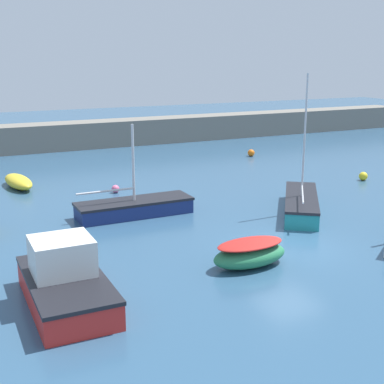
{
  "coord_description": "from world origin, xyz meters",
  "views": [
    {
      "loc": [
        -12.26,
        -16.28,
        7.37
      ],
      "look_at": [
        -0.52,
        7.89,
        0.51
      ],
      "focal_mm": 50.0,
      "sensor_mm": 36.0,
      "label": 1
    }
  ],
  "objects_px": {
    "sailboat_short_mast": "(134,207)",
    "mooring_buoy_orange": "(251,153)",
    "mooring_buoy_yellow": "(363,176)",
    "open_tender_yellow": "(18,182)",
    "cabin_cruiser_white": "(65,281)",
    "sailboat_tall_mast": "(301,204)",
    "rowboat_with_red_cover": "(250,253)",
    "mooring_buoy_pink": "(115,189)"
  },
  "relations": [
    {
      "from": "open_tender_yellow",
      "to": "mooring_buoy_pink",
      "type": "bearing_deg",
      "value": 44.26
    },
    {
      "from": "mooring_buoy_pink",
      "to": "mooring_buoy_orange",
      "type": "xyz_separation_m",
      "value": [
        12.71,
        6.21,
        0.04
      ]
    },
    {
      "from": "sailboat_tall_mast",
      "to": "mooring_buoy_yellow",
      "type": "height_order",
      "value": "sailboat_tall_mast"
    },
    {
      "from": "sailboat_tall_mast",
      "to": "cabin_cruiser_white",
      "type": "bearing_deg",
      "value": 147.46
    },
    {
      "from": "mooring_buoy_yellow",
      "to": "mooring_buoy_orange",
      "type": "bearing_deg",
      "value": 100.55
    },
    {
      "from": "rowboat_with_red_cover",
      "to": "mooring_buoy_yellow",
      "type": "relative_size",
      "value": 5.69
    },
    {
      "from": "cabin_cruiser_white",
      "to": "mooring_buoy_yellow",
      "type": "xyz_separation_m",
      "value": [
        20.17,
        8.78,
        -0.46
      ]
    },
    {
      "from": "mooring_buoy_yellow",
      "to": "mooring_buoy_orange",
      "type": "xyz_separation_m",
      "value": [
        -1.84,
        9.88,
        0.0
      ]
    },
    {
      "from": "rowboat_with_red_cover",
      "to": "mooring_buoy_pink",
      "type": "height_order",
      "value": "rowboat_with_red_cover"
    },
    {
      "from": "sailboat_tall_mast",
      "to": "mooring_buoy_yellow",
      "type": "bearing_deg",
      "value": -26.34
    },
    {
      "from": "cabin_cruiser_white",
      "to": "mooring_buoy_yellow",
      "type": "height_order",
      "value": "cabin_cruiser_white"
    },
    {
      "from": "open_tender_yellow",
      "to": "mooring_buoy_orange",
      "type": "bearing_deg",
      "value": 90.28
    },
    {
      "from": "cabin_cruiser_white",
      "to": "sailboat_tall_mast",
      "type": "bearing_deg",
      "value": 111.6
    },
    {
      "from": "open_tender_yellow",
      "to": "mooring_buoy_orange",
      "type": "height_order",
      "value": "open_tender_yellow"
    },
    {
      "from": "mooring_buoy_yellow",
      "to": "mooring_buoy_orange",
      "type": "height_order",
      "value": "mooring_buoy_orange"
    },
    {
      "from": "mooring_buoy_pink",
      "to": "rowboat_with_red_cover",
      "type": "bearing_deg",
      "value": -85.24
    },
    {
      "from": "rowboat_with_red_cover",
      "to": "mooring_buoy_yellow",
      "type": "height_order",
      "value": "rowboat_with_red_cover"
    },
    {
      "from": "rowboat_with_red_cover",
      "to": "cabin_cruiser_white",
      "type": "distance_m",
      "value": 6.65
    },
    {
      "from": "sailboat_tall_mast",
      "to": "rowboat_with_red_cover",
      "type": "height_order",
      "value": "sailboat_tall_mast"
    },
    {
      "from": "rowboat_with_red_cover",
      "to": "mooring_buoy_orange",
      "type": "bearing_deg",
      "value": 55.51
    },
    {
      "from": "cabin_cruiser_white",
      "to": "mooring_buoy_yellow",
      "type": "relative_size",
      "value": 9.18
    },
    {
      "from": "open_tender_yellow",
      "to": "mooring_buoy_orange",
      "type": "relative_size",
      "value": 6.95
    },
    {
      "from": "open_tender_yellow",
      "to": "cabin_cruiser_white",
      "type": "relative_size",
      "value": 0.76
    },
    {
      "from": "sailboat_tall_mast",
      "to": "sailboat_short_mast",
      "type": "xyz_separation_m",
      "value": [
        -7.43,
        3.07,
        -0.05
      ]
    },
    {
      "from": "sailboat_tall_mast",
      "to": "mooring_buoy_pink",
      "type": "xyz_separation_m",
      "value": [
        -6.88,
        7.63,
        -0.23
      ]
    },
    {
      "from": "mooring_buoy_pink",
      "to": "open_tender_yellow",
      "type": "bearing_deg",
      "value": 142.66
    },
    {
      "from": "rowboat_with_red_cover",
      "to": "sailboat_short_mast",
      "type": "relative_size",
      "value": 0.54
    },
    {
      "from": "rowboat_with_red_cover",
      "to": "cabin_cruiser_white",
      "type": "height_order",
      "value": "cabin_cruiser_white"
    },
    {
      "from": "sailboat_short_mast",
      "to": "mooring_buoy_orange",
      "type": "xyz_separation_m",
      "value": [
        13.25,
        10.77,
        -0.14
      ]
    },
    {
      "from": "sailboat_short_mast",
      "to": "open_tender_yellow",
      "type": "bearing_deg",
      "value": 116.61
    },
    {
      "from": "sailboat_tall_mast",
      "to": "cabin_cruiser_white",
      "type": "relative_size",
      "value": 1.38
    },
    {
      "from": "mooring_buoy_orange",
      "to": "sailboat_short_mast",
      "type": "bearing_deg",
      "value": -140.9
    },
    {
      "from": "open_tender_yellow",
      "to": "cabin_cruiser_white",
      "type": "distance_m",
      "value": 16.04
    },
    {
      "from": "sailboat_short_mast",
      "to": "mooring_buoy_yellow",
      "type": "xyz_separation_m",
      "value": [
        15.09,
        0.89,
        -0.14
      ]
    },
    {
      "from": "open_tender_yellow",
      "to": "sailboat_short_mast",
      "type": "xyz_separation_m",
      "value": [
        4.12,
        -8.12,
        0.04
      ]
    },
    {
      "from": "cabin_cruiser_white",
      "to": "mooring_buoy_pink",
      "type": "xyz_separation_m",
      "value": [
        5.62,
        12.46,
        -0.5
      ]
    },
    {
      "from": "cabin_cruiser_white",
      "to": "mooring_buoy_yellow",
      "type": "distance_m",
      "value": 22.0
    },
    {
      "from": "sailboat_tall_mast",
      "to": "mooring_buoy_pink",
      "type": "height_order",
      "value": "sailboat_tall_mast"
    },
    {
      "from": "rowboat_with_red_cover",
      "to": "cabin_cruiser_white",
      "type": "bearing_deg",
      "value": 178.45
    },
    {
      "from": "cabin_cruiser_white",
      "to": "sailboat_short_mast",
      "type": "height_order",
      "value": "sailboat_short_mast"
    },
    {
      "from": "rowboat_with_red_cover",
      "to": "sailboat_short_mast",
      "type": "height_order",
      "value": "sailboat_short_mast"
    },
    {
      "from": "mooring_buoy_pink",
      "to": "mooring_buoy_yellow",
      "type": "bearing_deg",
      "value": -14.18
    }
  ]
}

